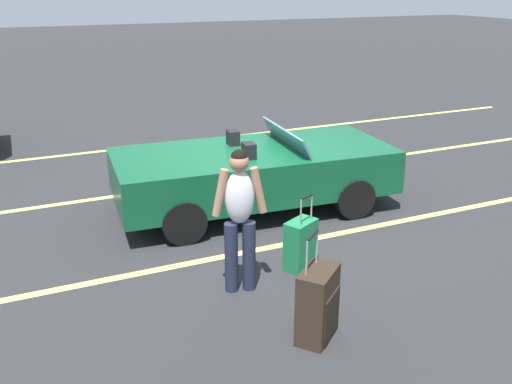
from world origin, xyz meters
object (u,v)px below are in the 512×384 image
suitcase_large_black (318,304)px  suitcase_medium_bright (300,245)px  convertible_car (267,171)px  traveler_person (240,214)px

suitcase_large_black → suitcase_medium_bright: size_ratio=1.14×
convertible_car → suitcase_medium_bright: convertible_car is taller
convertible_car → traveler_person: (-1.31, -2.12, 0.34)m
convertible_car → suitcase_medium_bright: 2.02m
suitcase_large_black → traveler_person: 1.32m
convertible_car → traveler_person: size_ratio=2.58×
convertible_car → traveler_person: bearing=-117.6°
convertible_car → suitcase_large_black: convertible_car is taller
suitcase_large_black → convertible_car: bearing=123.6°
suitcase_medium_bright → traveler_person: (-0.85, -0.17, 0.62)m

